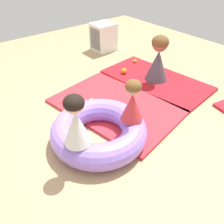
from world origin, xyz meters
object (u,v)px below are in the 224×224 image
object	(u,v)px
child_in_white	(76,121)
play_ball_yellow	(135,61)
adult_seated	(158,59)
play_ball_green	(92,101)
child_in_red	(132,101)
play_ball_blue	(97,110)
inflatable_cushion	(99,131)
storage_cube	(102,37)
play_ball_orange	(124,71)

from	to	relation	value
child_in_white	play_ball_yellow	distance (m)	2.62
adult_seated	play_ball_green	bearing A→B (deg)	41.96
child_in_red	play_ball_blue	world-z (taller)	child_in_red
inflatable_cushion	storage_cube	size ratio (longest dim) A/B	2.02
adult_seated	storage_cube	bearing A→B (deg)	-49.45
child_in_red	play_ball_blue	xyz separation A→B (m)	(-0.61, -0.05, -0.45)
adult_seated	play_ball_orange	bearing A→B (deg)	-13.90
child_in_red	play_ball_orange	distance (m)	1.68
inflatable_cushion	play_ball_yellow	bearing A→B (deg)	125.02
adult_seated	play_ball_green	size ratio (longest dim) A/B	9.27
play_ball_orange	play_ball_yellow	xyz separation A→B (m)	(-0.21, 0.47, -0.02)
inflatable_cushion	child_in_red	distance (m)	0.54
child_in_white	adult_seated	xyz separation A→B (m)	(-0.70, 1.97, -0.16)
inflatable_cushion	play_ball_yellow	xyz separation A→B (m)	(-1.27, 1.81, -0.08)
child_in_red	play_ball_green	bearing A→B (deg)	68.11
adult_seated	play_ball_green	distance (m)	1.32
inflatable_cushion	play_ball_orange	distance (m)	1.70
child_in_red	child_in_white	bearing A→B (deg)	154.26
adult_seated	play_ball_blue	world-z (taller)	adult_seated
adult_seated	inflatable_cushion	bearing A→B (deg)	64.85
play_ball_green	child_in_white	bearing A→B (deg)	-41.84
adult_seated	child_in_white	bearing A→B (deg)	65.22
adult_seated	play_ball_blue	bearing A→B (deg)	52.49
adult_seated	storage_cube	xyz separation A→B (m)	(-1.69, 0.15, -0.12)
child_in_white	child_in_red	world-z (taller)	child_in_white
play_ball_yellow	storage_cube	size ratio (longest dim) A/B	0.11
play_ball_green	storage_cube	xyz separation A→B (m)	(-1.61, 1.43, 0.20)
play_ball_orange	play_ball_green	xyz separation A→B (m)	(0.41, -0.98, -0.01)
inflatable_cushion	adult_seated	distance (m)	1.73
adult_seated	play_ball_yellow	world-z (taller)	adult_seated
play_ball_orange	storage_cube	xyz separation A→B (m)	(-1.20, 0.44, 0.19)
play_ball_blue	child_in_white	bearing A→B (deg)	-49.12
play_ball_blue	storage_cube	bearing A→B (deg)	140.93
inflatable_cushion	play_ball_yellow	size ratio (longest dim) A/B	18.05
child_in_red	adult_seated	bearing A→B (deg)	10.44
child_in_red	play_ball_yellow	size ratio (longest dim) A/B	7.97
play_ball_blue	play_ball_green	distance (m)	0.26
inflatable_cushion	child_in_red	size ratio (longest dim) A/B	2.26
play_ball_green	play_ball_orange	bearing A→B (deg)	112.56
child_in_red	adult_seated	distance (m)	1.52
play_ball_orange	storage_cube	size ratio (longest dim) A/B	0.18
play_ball_green	storage_cube	distance (m)	2.16
child_in_white	play_ball_orange	size ratio (longest dim) A/B	5.57
inflatable_cushion	play_ball_blue	world-z (taller)	inflatable_cushion
play_ball_yellow	storage_cube	world-z (taller)	storage_cube
inflatable_cushion	play_ball_green	size ratio (longest dim) A/B	14.07
inflatable_cushion	adult_seated	world-z (taller)	adult_seated
play_ball_blue	play_ball_orange	bearing A→B (deg)	121.57
storage_cube	inflatable_cushion	bearing A→B (deg)	-38.17
child_in_white	adult_seated	size ratio (longest dim) A/B	0.74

